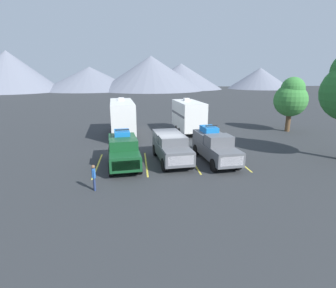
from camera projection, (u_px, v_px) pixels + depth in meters
name	position (u px, v px, depth m)	size (l,w,h in m)	color
ground_plane	(169.00, 160.00, 20.67)	(240.00, 240.00, 0.00)	#2D3033
pickup_truck_a	(123.00, 150.00, 19.35)	(2.60, 5.64, 2.51)	#144723
pickup_truck_b	(171.00, 146.00, 20.20)	(2.62, 5.65, 2.10)	#595B60
pickup_truck_c	(215.00, 146.00, 20.21)	(2.48, 5.80, 2.65)	#595B60
lot_stripe_a	(98.00, 165.00, 19.47)	(0.12, 5.50, 0.01)	gold
lot_stripe_b	(146.00, 163.00, 19.89)	(0.12, 5.50, 0.01)	gold
lot_stripe_c	(193.00, 162.00, 20.31)	(0.12, 5.50, 0.01)	gold
lot_stripe_d	(237.00, 160.00, 20.73)	(0.12, 5.50, 0.01)	gold
camper_trailer_a	(122.00, 116.00, 28.50)	(2.98, 9.13, 4.00)	white
camper_trailer_b	(188.00, 115.00, 29.80)	(2.94, 7.29, 3.85)	white
person_a	(94.00, 176.00, 15.11)	(0.25, 0.33, 1.55)	navy
tree_b	(291.00, 97.00, 30.08)	(3.70, 3.70, 6.21)	brown
mountain_ridge	(123.00, 75.00, 108.14)	(135.25, 47.84, 14.89)	slate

